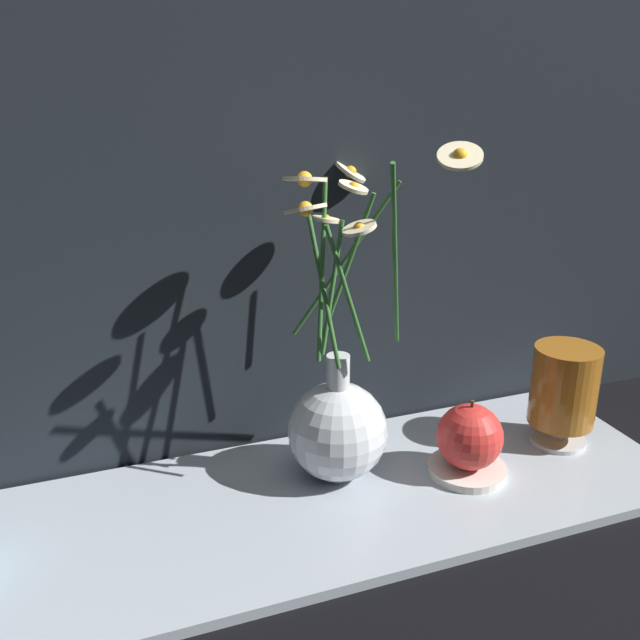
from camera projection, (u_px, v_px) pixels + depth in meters
ground_plane at (307, 509)px, 0.81m from camera, size 6.00×6.00×0.00m
shelf at (307, 504)px, 0.81m from camera, size 0.89×0.29×0.01m
vase_with_flowers at (338, 419)px, 0.83m from camera, size 0.21×0.23×0.39m
tea_glass at (564, 388)px, 0.90m from camera, size 0.08×0.08×0.13m
saucer_plate at (467, 469)px, 0.86m from camera, size 0.09×0.09×0.01m
orange_fruit at (470, 437)px, 0.84m from camera, size 0.08×0.08×0.09m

